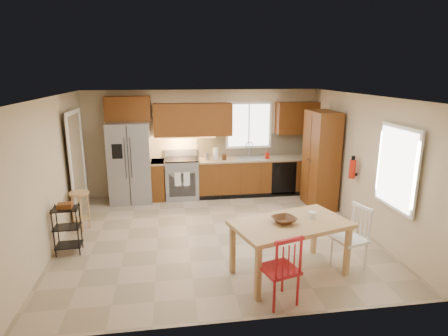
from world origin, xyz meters
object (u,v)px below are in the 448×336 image
at_px(refrigerator, 130,162).
at_px(chair_white, 350,238).
at_px(range_stove, 182,179).
at_px(utility_cart, 67,230).
at_px(chair_red, 279,268).
at_px(bar_stool, 81,211).
at_px(soap_bottle, 267,155).
at_px(pantry, 321,160).
at_px(table_bowl, 284,223).
at_px(table_jar, 312,217).
at_px(fire_extinguisher, 352,169).
at_px(dining_table, 290,249).

relative_size(refrigerator, chair_white, 1.89).
distance_m(range_stove, utility_cart, 3.20).
height_order(chair_red, bar_stool, chair_red).
xyz_separation_m(range_stove, soap_bottle, (2.03, -0.08, 0.54)).
relative_size(soap_bottle, pantry, 0.09).
height_order(refrigerator, bar_stool, refrigerator).
bearing_deg(pantry, table_bowl, -121.32).
bearing_deg(pantry, chair_red, -119.45).
relative_size(chair_red, bar_stool, 1.31).
bearing_deg(table_bowl, chair_white, 2.72).
relative_size(table_bowl, table_jar, 2.26).
bearing_deg(bar_stool, pantry, -14.57).
height_order(pantry, fire_extinguisher, pantry).
height_order(fire_extinguisher, chair_red, fire_extinguisher).
height_order(dining_table, bar_stool, dining_table).
distance_m(soap_bottle, chair_red, 4.41).
xyz_separation_m(soap_bottle, chair_white, (0.34, -3.57, -0.51)).
distance_m(soap_bottle, fire_extinguisher, 2.27).
height_order(dining_table, chair_red, chair_red).
relative_size(dining_table, table_jar, 11.15).
height_order(range_stove, dining_table, range_stove).
distance_m(range_stove, table_bowl, 3.95).
bearing_deg(range_stove, chair_white, -57.02).
distance_m(chair_red, bar_stool, 4.11).
xyz_separation_m(range_stove, table_jar, (1.78, -3.61, 0.38)).
height_order(refrigerator, range_stove, refrigerator).
bearing_deg(soap_bottle, chair_white, -84.49).
distance_m(range_stove, table_jar, 4.04).
distance_m(dining_table, chair_red, 0.74).
bearing_deg(utility_cart, bar_stool, 87.40).
relative_size(refrigerator, soap_bottle, 9.53).
distance_m(pantry, dining_table, 3.20).
distance_m(dining_table, table_jar, 0.58).
xyz_separation_m(fire_extinguisher, table_bowl, (-1.86, -1.67, -0.29)).
distance_m(dining_table, utility_cart, 3.57).
relative_size(dining_table, utility_cart, 2.02).
height_order(range_stove, chair_white, chair_white).
distance_m(dining_table, bar_stool, 3.99).
xyz_separation_m(refrigerator, pantry, (4.13, -0.93, 0.14)).
distance_m(soap_bottle, dining_table, 3.72).
distance_m(dining_table, table_bowl, 0.42).
relative_size(soap_bottle, chair_red, 0.20).
bearing_deg(chair_white, chair_red, 102.21).
xyz_separation_m(refrigerator, utility_cart, (-0.80, -2.48, -0.50)).
xyz_separation_m(fire_extinguisher, dining_table, (-1.76, -1.67, -0.70)).
bearing_deg(chair_red, soap_bottle, 61.31).
distance_m(table_bowl, utility_cart, 3.50).
relative_size(soap_bottle, utility_cart, 0.24).
bearing_deg(refrigerator, dining_table, -54.80).
bearing_deg(soap_bottle, chair_red, -102.60).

